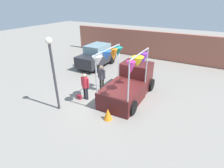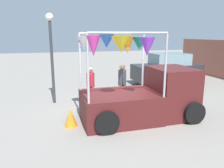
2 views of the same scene
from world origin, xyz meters
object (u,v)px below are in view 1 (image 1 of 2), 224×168
(vendor_truck, at_px, (129,82))
(person_vendor, at_px, (102,76))
(street_lamp, at_px, (53,65))
(parked_car, at_px, (97,56))
(handbag, at_px, (79,97))
(person_customer, at_px, (85,84))
(folded_kite_bundle_tangerine, at_px, (108,114))

(vendor_truck, xyz_separation_m, person_vendor, (-1.76, -0.32, 0.15))
(person_vendor, height_order, street_lamp, street_lamp)
(parked_car, bearing_deg, person_vendor, -52.85)
(handbag, height_order, street_lamp, street_lamp)
(person_customer, xyz_separation_m, person_vendor, (0.28, 1.32, 0.09))
(person_customer, bearing_deg, parked_car, 116.78)
(person_vendor, bearing_deg, handbag, -112.61)
(parked_car, bearing_deg, vendor_truck, -36.72)
(parked_car, bearing_deg, handbag, -67.24)
(person_customer, relative_size, person_vendor, 0.93)
(handbag, relative_size, folded_kite_bundle_tangerine, 0.47)
(person_vendor, relative_size, handbag, 6.25)
(person_vendor, distance_m, folded_kite_bundle_tangerine, 3.09)
(person_vendor, height_order, folded_kite_bundle_tangerine, person_vendor)
(parked_car, relative_size, handbag, 14.29)
(parked_car, height_order, handbag, parked_car)
(person_vendor, bearing_deg, vendor_truck, 10.44)
(person_customer, distance_m, folded_kite_bundle_tangerine, 2.45)
(parked_car, relative_size, folded_kite_bundle_tangerine, 6.67)
(person_customer, distance_m, person_vendor, 1.36)
(vendor_truck, relative_size, handbag, 14.78)
(parked_car, xyz_separation_m, street_lamp, (1.89, -6.61, 1.56))
(person_vendor, bearing_deg, person_customer, -102.13)
(vendor_truck, xyz_separation_m, street_lamp, (-2.72, -3.17, 1.60))
(handbag, distance_m, street_lamp, 2.73)
(street_lamp, bearing_deg, person_vendor, 71.34)
(person_vendor, xyz_separation_m, handbag, (-0.63, -1.52, -0.92))
(person_customer, relative_size, street_lamp, 0.42)
(person_customer, distance_m, handbag, 0.93)
(person_vendor, height_order, handbag, person_vendor)
(vendor_truck, distance_m, person_customer, 2.63)
(parked_car, distance_m, folded_kite_bundle_tangerine, 7.75)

